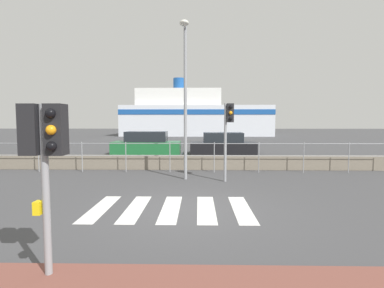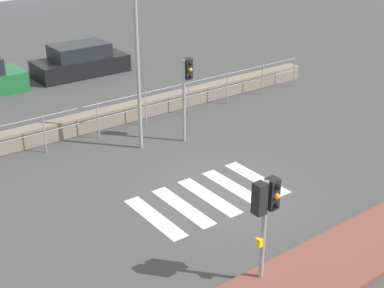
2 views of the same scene
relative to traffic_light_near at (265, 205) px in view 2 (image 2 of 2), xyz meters
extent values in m
plane|color=#424244|center=(1.80, 3.50, -1.91)|extent=(160.00, 160.00, 0.00)
cube|color=brown|center=(1.80, -0.60, -1.85)|extent=(24.00, 1.80, 0.12)
cube|color=silver|center=(-0.43, 3.50, -1.90)|extent=(0.45, 2.40, 0.01)
cube|color=silver|center=(0.47, 3.50, -1.90)|extent=(0.45, 2.40, 0.01)
cube|color=silver|center=(1.37, 3.50, -1.90)|extent=(0.45, 2.40, 0.01)
cube|color=silver|center=(2.27, 3.50, -1.90)|extent=(0.45, 2.40, 0.01)
cube|color=silver|center=(3.17, 3.50, -1.90)|extent=(0.45, 2.40, 0.01)
cube|color=slate|center=(1.80, 9.81, -1.59)|extent=(19.23, 0.55, 0.62)
cylinder|color=gray|center=(1.80, 8.93, -0.65)|extent=(17.31, 0.03, 0.03)
cylinder|color=gray|center=(1.80, 8.93, -1.18)|extent=(17.31, 0.03, 0.03)
cylinder|color=gray|center=(-1.09, 8.93, -1.25)|extent=(0.04, 0.04, 1.32)
cylinder|color=gray|center=(0.84, 8.93, -1.25)|extent=(0.04, 0.04, 1.32)
cylinder|color=gray|center=(2.76, 8.93, -1.25)|extent=(0.04, 0.04, 1.32)
cylinder|color=gray|center=(4.68, 8.93, -1.25)|extent=(0.04, 0.04, 1.32)
cylinder|color=gray|center=(6.60, 8.93, -1.25)|extent=(0.04, 0.04, 1.32)
cylinder|color=gray|center=(8.53, 8.93, -1.25)|extent=(0.04, 0.04, 1.32)
cylinder|color=gray|center=(10.45, 8.93, -1.25)|extent=(0.04, 0.04, 1.32)
cylinder|color=gray|center=(0.00, 0.00, -0.68)|extent=(0.10, 0.10, 2.45)
cube|color=black|center=(-0.17, 0.00, 0.21)|extent=(0.24, 0.24, 0.68)
sphere|color=black|center=(-0.17, 0.14, 0.42)|extent=(0.13, 0.13, 0.13)
sphere|color=orange|center=(-0.17, 0.14, 0.21)|extent=(0.13, 0.13, 0.13)
sphere|color=black|center=(-0.17, 0.14, 0.00)|extent=(0.13, 0.13, 0.13)
cube|color=black|center=(0.17, 0.00, 0.21)|extent=(0.24, 0.24, 0.68)
sphere|color=black|center=(0.17, -0.14, 0.42)|extent=(0.13, 0.13, 0.13)
sphere|color=orange|center=(0.17, -0.14, 0.21)|extent=(0.13, 0.13, 0.13)
sphere|color=black|center=(0.17, -0.14, 0.00)|extent=(0.13, 0.13, 0.13)
cube|color=yellow|center=(-0.11, 0.00, -0.86)|extent=(0.10, 0.14, 0.18)
cylinder|color=gray|center=(3.06, 6.99, -0.48)|extent=(0.10, 0.10, 2.86)
cube|color=black|center=(3.23, 6.99, 0.61)|extent=(0.24, 0.24, 0.68)
sphere|color=black|center=(3.23, 6.85, 0.83)|extent=(0.13, 0.13, 0.13)
sphere|color=orange|center=(3.23, 6.85, 0.61)|extent=(0.13, 0.13, 0.13)
sphere|color=black|center=(3.23, 6.85, 0.40)|extent=(0.13, 0.13, 0.13)
cylinder|color=gray|center=(1.58, 7.39, 0.98)|extent=(0.12, 0.12, 5.78)
cube|color=black|center=(3.72, 16.18, -1.51)|extent=(4.35, 1.89, 0.80)
cube|color=#1E2328|center=(3.72, 16.18, -0.78)|extent=(2.61, 1.66, 0.66)
camera|label=1|loc=(2.06, -3.94, 0.32)|focal=28.00mm
camera|label=2|loc=(-6.74, -6.54, 5.57)|focal=50.00mm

